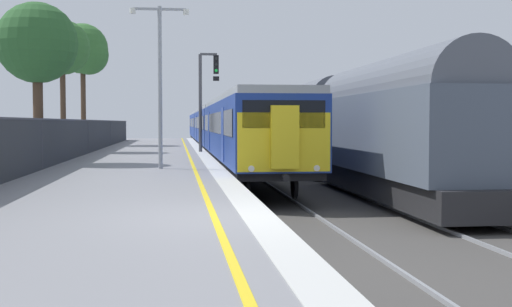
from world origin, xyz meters
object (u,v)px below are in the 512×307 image
object	(u,v)px
freight_train_adjacent_track	(309,124)
signal_gantry	(205,91)
background_tree_right	(85,51)
commuter_train_at_platform	(217,127)
platform_lamp_mid	(160,73)
background_tree_centre	(37,47)
background_tree_left	(61,49)

from	to	relation	value
freight_train_adjacent_track	signal_gantry	xyz separation A→B (m)	(-5.49, 1.02, 1.78)
signal_gantry	background_tree_right	world-z (taller)	background_tree_right
commuter_train_at_platform	platform_lamp_mid	distance (m)	25.99
background_tree_centre	freight_train_adjacent_track	bearing A→B (deg)	33.40
background_tree_centre	commuter_train_at_platform	bearing A→B (deg)	69.41
signal_gantry	background_tree_centre	size ratio (longest dim) A/B	0.86
freight_train_adjacent_track	signal_gantry	bearing A→B (deg)	169.46
commuter_train_at_platform	background_tree_centre	bearing A→B (deg)	-110.59
freight_train_adjacent_track	background_tree_left	bearing A→B (deg)	170.96
commuter_train_at_platform	signal_gantry	world-z (taller)	signal_gantry
platform_lamp_mid	background_tree_right	world-z (taller)	background_tree_right
freight_train_adjacent_track	background_tree_left	size ratio (longest dim) A/B	5.70
platform_lamp_mid	commuter_train_at_platform	bearing A→B (deg)	82.03
freight_train_adjacent_track	background_tree_left	world-z (taller)	background_tree_left
commuter_train_at_platform	platform_lamp_mid	bearing A→B (deg)	-97.97
commuter_train_at_platform	platform_lamp_mid	size ratio (longest dim) A/B	10.89
commuter_train_at_platform	signal_gantry	distance (m)	13.27
signal_gantry	background_tree_left	xyz separation A→B (m)	(-7.67, 1.07, 2.23)
background_tree_right	background_tree_left	bearing A→B (deg)	-89.08
commuter_train_at_platform	signal_gantry	xyz separation A→B (m)	(-1.48, -13.03, 2.03)
commuter_train_at_platform	freight_train_adjacent_track	world-z (taller)	freight_train_adjacent_track
commuter_train_at_platform	freight_train_adjacent_track	distance (m)	14.61
platform_lamp_mid	background_tree_right	xyz separation A→B (m)	(-5.72, 24.11, 3.25)
platform_lamp_mid	background_tree_right	size ratio (longest dim) A/B	0.65
platform_lamp_mid	background_tree_left	xyz separation A→B (m)	(-5.55, 13.71, 2.26)
freight_train_adjacent_track	background_tree_centre	bearing A→B (deg)	-146.60
freight_train_adjacent_track	background_tree_right	distance (m)	18.94
freight_train_adjacent_track	background_tree_left	distance (m)	13.91
commuter_train_at_platform	background_tree_right	bearing A→B (deg)	-170.50
signal_gantry	background_tree_left	distance (m)	8.06
background_tree_left	background_tree_centre	xyz separation A→B (m)	(0.81, -10.23, -1.03)
signal_gantry	platform_lamp_mid	world-z (taller)	platform_lamp_mid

